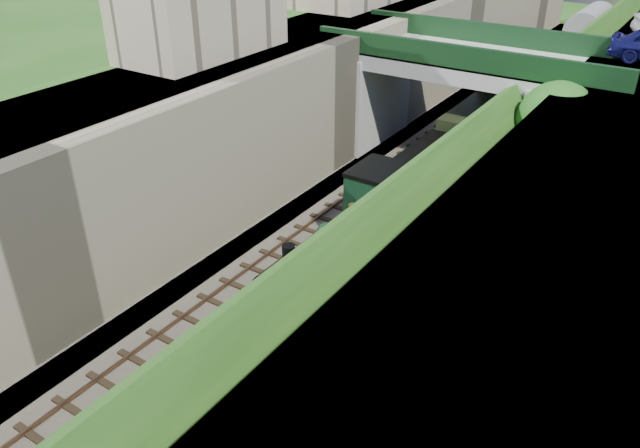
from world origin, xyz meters
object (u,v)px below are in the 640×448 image
at_px(road_bridge, 482,95).
at_px(locomotive, 349,248).
at_px(tree, 560,124).
at_px(tender, 429,184).

relative_size(road_bridge, locomotive, 1.56).
xyz_separation_m(tree, tender, (-4.71, -3.06, -3.03)).
distance_m(road_bridge, tree, 6.28).
height_order(road_bridge, locomotive, road_bridge).
bearing_deg(tender, road_bridge, 92.13).
distance_m(road_bridge, tender, 7.29).
bearing_deg(road_bridge, tender, -87.87).
relative_size(locomotive, tender, 1.70).
distance_m(locomotive, tender, 7.37).
bearing_deg(tree, locomotive, -114.33).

